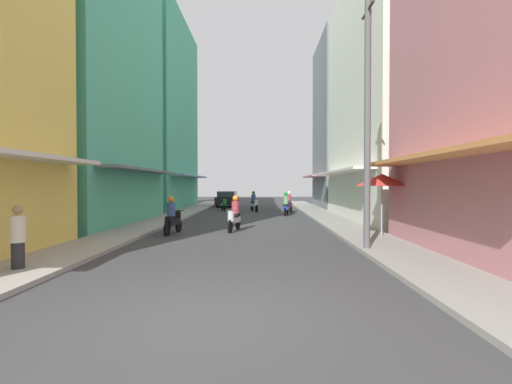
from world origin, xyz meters
The scene contains 17 objects.
ground_plane centered at (0.00, 15.40, 0.00)m, with size 85.34×85.34×0.00m, color #38383A.
sidewalk_left centered at (-4.79, 15.40, 0.06)m, with size 2.02×46.79×0.12m, color #9E9991.
sidewalk_right centered at (4.79, 15.40, 0.06)m, with size 2.02×46.79×0.12m, color gray.
building_left_mid centered at (-8.80, 13.75, 7.86)m, with size 7.05×10.84×15.74m.
building_left_far centered at (-8.80, 26.32, 8.09)m, with size 7.05×12.36×16.18m.
building_right_mid centered at (8.80, 16.24, 7.10)m, with size 7.05×12.73×14.22m.
building_right_far centered at (8.80, 27.38, 7.32)m, with size 7.05×8.22×14.66m.
motorbike_maroon centered at (2.73, 21.85, 0.70)m, with size 0.66×1.77×1.58m.
motorbike_black centered at (-2.87, 9.66, 0.70)m, with size 0.57×1.80×1.58m.
motorbike_green centered at (-2.19, 23.39, 0.50)m, with size 0.67×1.77×0.96m.
motorbike_white centered at (0.20, 23.02, 0.70)m, with size 0.71×1.76×1.58m.
motorbike_silver centered at (-0.40, 10.76, 0.70)m, with size 0.62×1.79×1.58m.
motorbike_blue centered at (2.43, 19.26, 0.70)m, with size 0.62×1.79×1.58m.
parked_car centered at (-2.45, 29.14, 0.74)m, with size 1.91×4.16×1.45m.
pedestrian_midway centered at (-4.80, 2.78, 0.79)m, with size 0.34×0.34×1.59m.
vendor_umbrella centered at (5.26, 8.20, 2.23)m, with size 1.94×1.94×2.46m.
utility_pole centered at (4.03, 5.75, 4.05)m, with size 0.20×1.20×7.94m.
Camera 1 is at (0.84, -5.71, 2.05)m, focal length 26.24 mm.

